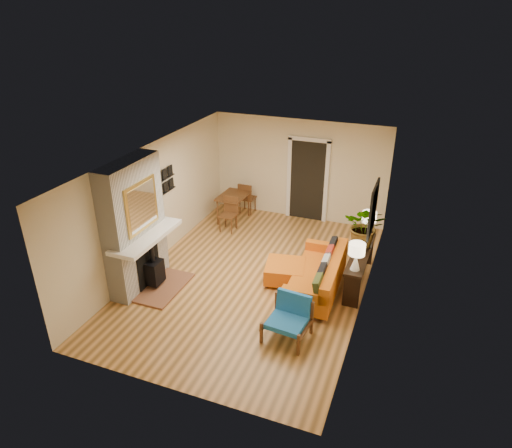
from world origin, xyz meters
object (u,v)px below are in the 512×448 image
Objects in this scene: ottoman at (285,271)px; lamp_far at (369,221)px; sofa at (320,276)px; houseplant at (365,226)px; blue_chair at (289,315)px; dining_table at (236,201)px; lamp_near at (357,253)px; console_table at (360,259)px.

lamp_far reaches higher than ottoman.
sofa is 1.34m from houseplant.
sofa is 1.64m from lamp_far.
blue_chair is 4.68m from dining_table.
sofa is 0.98m from lamp_near.
sofa is 2.36× the size of houseplant.
sofa reaches higher than ottoman.
ottoman is 1.18× the size of blue_chair.
console_table is 3.43× the size of lamp_far.
lamp_near is (0.66, -0.14, 0.71)m from sofa.
sofa is at bearing -116.45° from lamp_far.
dining_table is 4.33m from lamp_near.
ottoman is 1.84m from houseplant.
sofa is 0.89m from console_table.
console_table is (1.41, 0.44, 0.35)m from ottoman.
lamp_far is (0.83, 2.80, 0.66)m from blue_chair.
sofa is at bearing -7.99° from ottoman.
console_table is 0.92m from lamp_far.
console_table reaches higher than ottoman.
console_table is at bearing -90.00° from lamp_far.
lamp_near reaches higher than sofa.
houseplant reaches higher than dining_table.
lamp_near is (3.48, -2.52, 0.50)m from dining_table.
dining_table is 2.96× the size of lamp_near.
ottoman is 1.68× the size of lamp_far.
lamp_near is (0.00, -0.69, 0.49)m from console_table.
console_table is 3.43× the size of lamp_near.
sofa reaches higher than blue_chair.
lamp_near is at bearing -89.42° from houseplant.
blue_chair is at bearing -109.49° from houseplant.
dining_table is at bearing 144.08° from lamp_near.
dining_table is at bearing 139.86° from sofa.
ottoman is at bearing -139.19° from lamp_far.
ottoman is (-0.75, 0.11, -0.12)m from sofa.
lamp_near is (1.41, -0.25, 0.84)m from ottoman.
dining_table is 3.85m from houseplant.
blue_chair is (0.58, -1.58, 0.17)m from ottoman.
lamp_far reaches higher than console_table.
sofa is 1.49m from blue_chair.
dining_table is 0.86× the size of console_table.
houseplant reaches higher than console_table.
houseplant is (1.40, 0.74, 0.93)m from ottoman.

